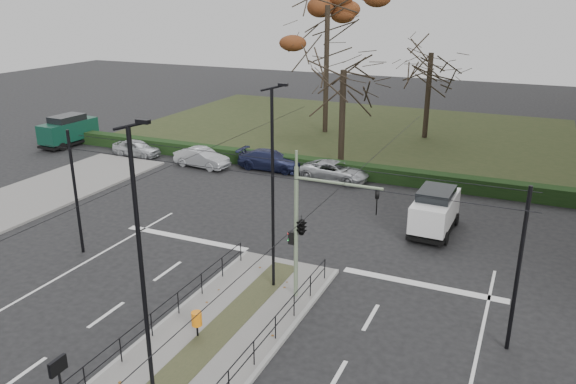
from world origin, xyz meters
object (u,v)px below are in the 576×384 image
(streetlamp_median_near, at_px, (142,272))
(bare_tree_center, at_px, (431,59))
(white_van, at_px, (435,210))
(green_van, at_px, (68,130))
(streetlamp_median_far, at_px, (273,189))
(rust_tree, at_px, (328,5))
(parked_car_fourth, at_px, (335,171))
(parked_car_first, at_px, (136,148))
(litter_bin, at_px, (197,319))
(bare_tree_near, at_px, (343,77))
(traffic_light, at_px, (304,224))
(info_panel, at_px, (59,374))
(parked_car_third, at_px, (271,160))
(parked_car_second, at_px, (202,158))

(streetlamp_median_near, height_order, bare_tree_center, bare_tree_center)
(white_van, xyz_separation_m, green_van, (-30.78, 6.01, 0.08))
(streetlamp_median_far, height_order, rust_tree, rust_tree)
(parked_car_fourth, height_order, white_van, white_van)
(green_van, bearing_deg, parked_car_first, -3.93)
(litter_bin, distance_m, bare_tree_near, 24.03)
(streetlamp_median_far, bearing_deg, litter_bin, -101.22)
(litter_bin, xyz_separation_m, white_van, (5.89, 13.38, 0.39))
(traffic_light, distance_m, streetlamp_median_far, 1.91)
(info_panel, height_order, parked_car_first, info_panel)
(streetlamp_median_far, relative_size, parked_car_first, 2.22)
(streetlamp_median_near, distance_m, streetlamp_median_far, 8.06)
(parked_car_third, distance_m, bare_tree_near, 7.71)
(parked_car_first, bearing_deg, bare_tree_center, -52.54)
(parked_car_first, distance_m, rust_tree, 19.83)
(parked_car_second, distance_m, bare_tree_near, 11.56)
(rust_tree, bearing_deg, parked_car_first, -128.06)
(parked_car_fourth, height_order, green_van, green_van)
(streetlamp_median_far, height_order, parked_car_fourth, streetlamp_median_far)
(parked_car_fourth, bearing_deg, rust_tree, 26.65)
(traffic_light, bearing_deg, parked_car_fourth, 105.04)
(traffic_light, xyz_separation_m, rust_tree, (-9.59, 28.14, 7.64))
(streetlamp_median_near, xyz_separation_m, bare_tree_center, (0.62, 37.32, 2.18))
(white_van, xyz_separation_m, bare_tree_near, (-8.51, 9.87, 5.10))
(streetlamp_median_near, distance_m, green_van, 34.61)
(streetlamp_median_near, distance_m, parked_car_second, 25.54)
(bare_tree_center, bearing_deg, traffic_light, -88.15)
(traffic_light, relative_size, rust_tree, 0.38)
(green_van, distance_m, bare_tree_near, 23.15)
(traffic_light, bearing_deg, info_panel, -109.51)
(green_van, relative_size, rust_tree, 0.35)
(litter_bin, height_order, parked_car_third, parked_car_third)
(info_panel, relative_size, parked_car_first, 0.59)
(parked_car_second, bearing_deg, parked_car_first, 91.84)
(white_van, bearing_deg, rust_tree, 124.81)
(litter_bin, distance_m, info_panel, 5.48)
(bare_tree_near, bearing_deg, white_van, -49.23)
(streetlamp_median_near, xyz_separation_m, parked_car_first, (-18.46, 22.46, -3.89))
(green_van, bearing_deg, bare_tree_near, 9.85)
(bare_tree_near, bearing_deg, info_panel, -86.65)
(white_van, xyz_separation_m, rust_tree, (-13.11, 18.85, 9.73))
(parked_car_second, bearing_deg, bare_tree_near, -55.96)
(streetlamp_median_near, xyz_separation_m, parked_car_third, (-7.54, 23.53, -3.85))
(rust_tree, bearing_deg, parked_car_fourth, -66.84)
(parked_car_fourth, xyz_separation_m, white_van, (7.65, -6.10, 0.58))
(streetlamp_median_far, relative_size, parked_car_fourth, 1.84)
(streetlamp_median_far, bearing_deg, parked_car_third, 116.25)
(litter_bin, bearing_deg, parked_car_second, 121.91)
(streetlamp_median_far, distance_m, white_van, 10.70)
(streetlamp_median_near, bearing_deg, bare_tree_center, 89.05)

